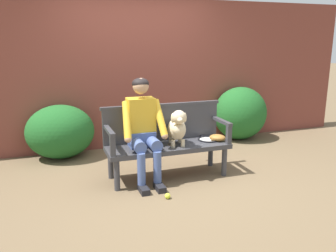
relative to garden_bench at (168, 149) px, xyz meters
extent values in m
plane|color=brown|center=(0.00, 0.00, -0.38)|extent=(40.00, 40.00, 0.00)
cube|color=brown|center=(0.00, 1.67, 0.83)|extent=(8.00, 0.30, 2.42)
ellipsoid|color=#1E5B23|center=(1.84, 1.30, 0.09)|extent=(0.98, 0.83, 0.95)
ellipsoid|color=#286B2D|center=(1.87, 1.35, 0.07)|extent=(0.71, 0.54, 0.92)
ellipsoid|color=#1E5B23|center=(-1.28, 1.29, 0.03)|extent=(1.02, 0.86, 0.82)
cube|color=#38383D|center=(0.00, 0.00, 0.03)|extent=(1.60, 0.53, 0.06)
cylinder|color=#38383D|center=(-0.72, -0.20, -0.19)|extent=(0.07, 0.07, 0.38)
cylinder|color=#38383D|center=(0.72, -0.20, -0.19)|extent=(0.07, 0.07, 0.38)
cylinder|color=#38383D|center=(-0.72, 0.20, -0.19)|extent=(0.07, 0.07, 0.38)
cylinder|color=#38383D|center=(0.72, 0.20, -0.19)|extent=(0.07, 0.07, 0.38)
cube|color=#38383D|center=(0.00, 0.23, 0.29)|extent=(1.60, 0.05, 0.46)
cube|color=#38383D|center=(0.00, 0.23, 0.54)|extent=(1.64, 0.06, 0.04)
cube|color=#38383D|center=(-0.76, -0.22, 0.18)|extent=(0.06, 0.06, 0.24)
cube|color=#38383D|center=(-0.76, 0.00, 0.32)|extent=(0.06, 0.53, 0.04)
cube|color=#38383D|center=(0.76, -0.22, 0.18)|extent=(0.06, 0.06, 0.24)
cube|color=#38383D|center=(0.76, 0.00, 0.32)|extent=(0.06, 0.53, 0.04)
cube|color=black|center=(-0.44, -0.36, -0.35)|extent=(0.10, 0.24, 0.07)
cylinder|color=#475B93|center=(-0.44, -0.28, -0.12)|extent=(0.10, 0.10, 0.39)
cylinder|color=#475B93|center=(-0.44, -0.12, 0.14)|extent=(0.15, 0.33, 0.15)
cube|color=black|center=(-0.24, -0.36, -0.35)|extent=(0.10, 0.24, 0.07)
cylinder|color=#475B93|center=(-0.24, -0.28, -0.12)|extent=(0.10, 0.10, 0.39)
cylinder|color=#475B93|center=(-0.24, -0.12, 0.14)|extent=(0.15, 0.33, 0.15)
cube|color=#475B93|center=(-0.34, 0.05, 0.16)|extent=(0.32, 0.24, 0.20)
cube|color=gold|center=(-0.34, 0.07, 0.42)|extent=(0.34, 0.22, 0.52)
cylinder|color=gold|center=(-0.55, -0.06, 0.44)|extent=(0.14, 0.34, 0.45)
sphere|color=tan|center=(-0.57, -0.18, 0.24)|extent=(0.09, 0.09, 0.09)
cylinder|color=gold|center=(-0.13, -0.06, 0.44)|extent=(0.14, 0.34, 0.45)
sphere|color=tan|center=(-0.11, -0.18, 0.24)|extent=(0.09, 0.09, 0.09)
sphere|color=tan|center=(-0.34, 0.05, 0.83)|extent=(0.20, 0.20, 0.20)
ellipsoid|color=black|center=(-0.34, 0.06, 0.86)|extent=(0.21, 0.21, 0.14)
cylinder|color=beige|center=(0.03, -0.12, 0.10)|extent=(0.05, 0.05, 0.09)
cylinder|color=beige|center=(0.15, -0.14, 0.10)|extent=(0.05, 0.05, 0.09)
cylinder|color=beige|center=(0.07, 0.08, 0.10)|extent=(0.05, 0.05, 0.09)
cylinder|color=beige|center=(0.19, 0.06, 0.10)|extent=(0.05, 0.05, 0.09)
ellipsoid|color=beige|center=(0.11, -0.03, 0.27)|extent=(0.29, 0.38, 0.28)
sphere|color=beige|center=(0.08, -0.15, 0.29)|extent=(0.16, 0.16, 0.16)
sphere|color=beige|center=(0.08, -0.18, 0.46)|extent=(0.17, 0.17, 0.17)
ellipsoid|color=beige|center=(0.06, -0.26, 0.44)|extent=(0.09, 0.12, 0.06)
ellipsoid|color=beige|center=(0.01, -0.16, 0.45)|extent=(0.06, 0.05, 0.13)
ellipsoid|color=beige|center=(0.15, -0.19, 0.45)|extent=(0.06, 0.05, 0.13)
sphere|color=beige|center=(0.14, 0.13, 0.32)|extent=(0.08, 0.08, 0.08)
torus|color=black|center=(0.59, 0.03, 0.07)|extent=(0.33, 0.33, 0.02)
cylinder|color=silver|center=(0.59, 0.03, 0.06)|extent=(0.25, 0.25, 0.00)
cube|color=black|center=(0.57, 0.19, 0.07)|extent=(0.05, 0.07, 0.02)
cylinder|color=black|center=(0.55, 0.33, 0.07)|extent=(0.06, 0.22, 0.03)
ellipsoid|color=#9E6B2D|center=(0.69, -0.06, 0.10)|extent=(0.28, 0.27, 0.09)
sphere|color=#CCDB33|center=(-0.23, -0.62, -0.35)|extent=(0.07, 0.07, 0.07)
camera|label=1|loc=(-1.44, -4.09, 1.38)|focal=37.35mm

